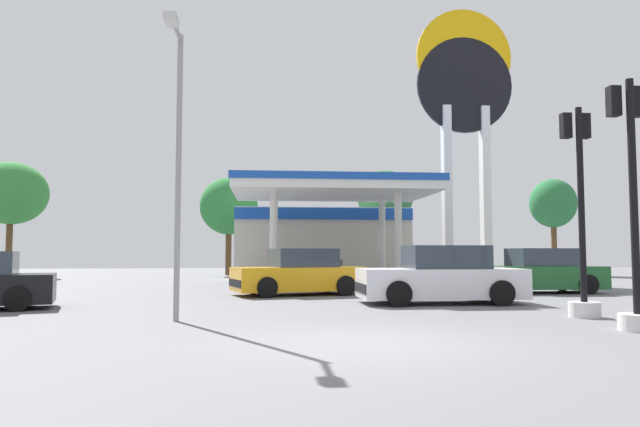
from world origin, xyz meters
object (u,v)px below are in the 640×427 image
object	(u,v)px
car_0	(441,277)
car_1	(538,273)
station_pole_sign	(465,104)
tree_3	(553,204)
traffic_signal_1	(633,232)
traffic_signal_0	(581,238)
tree_2	(385,197)
tree_1	(229,206)
tree_0	(11,194)
car_2	(299,274)
corner_streetlamp	(177,142)

from	to	relation	value
car_0	car_1	distance (m)	6.15
station_pole_sign	tree_3	size ratio (longest dim) A/B	2.22
station_pole_sign	car_0	world-z (taller)	station_pole_sign
car_1	traffic_signal_1	distance (m)	10.24
station_pole_sign	traffic_signal_0	bearing A→B (deg)	-100.26
traffic_signal_1	car_0	bearing A→B (deg)	107.69
station_pole_sign	car_0	size ratio (longest dim) A/B	2.99
car_1	tree_3	xyz separation A→B (m)	(8.56, 15.53, 3.81)
tree_2	tree_1	bearing A→B (deg)	165.31
car_1	traffic_signal_1	xyz separation A→B (m)	(-2.87, -9.77, 1.08)
car_0	traffic_signal_0	size ratio (longest dim) A/B	0.97
traffic_signal_0	tree_0	xyz separation A→B (m)	(-21.91, 23.04, 3.14)
car_2	traffic_signal_1	world-z (taller)	traffic_signal_1
car_1	car_0	bearing A→B (deg)	-140.33
car_2	car_1	bearing A→B (deg)	1.88
tree_1	car_0	bearing A→B (deg)	-71.09
traffic_signal_0	car_2	bearing A→B (deg)	128.83
car_0	tree_2	xyz separation A→B (m)	(2.29, 18.75, 4.04)
tree_0	car_2	bearing A→B (deg)	-44.47
traffic_signal_0	tree_1	bearing A→B (deg)	110.64
station_pole_sign	car_2	xyz separation A→B (m)	(-8.63, -7.99, -8.07)
tree_0	traffic_signal_0	bearing A→B (deg)	-46.44
traffic_signal_1	tree_1	distance (m)	28.72
tree_2	traffic_signal_0	bearing A→B (deg)	-90.49
tree_3	car_2	bearing A→B (deg)	-137.18
car_0	car_2	distance (m)	5.24
car_1	tree_3	world-z (taller)	tree_3
car_0	tree_2	world-z (taller)	tree_2
traffic_signal_1	tree_2	xyz separation A→B (m)	(0.42, 24.60, 2.98)
traffic_signal_0	tree_1	xyz separation A→B (m)	(-9.38, 24.90, 2.62)
traffic_signal_0	tree_0	size ratio (longest dim) A/B	0.69
tree_0	tree_3	distance (m)	33.10
car_2	tree_0	size ratio (longest dim) A/B	0.69
tree_0	tree_3	world-z (taller)	tree_0
tree_2	tree_3	size ratio (longest dim) A/B	1.05
tree_2	corner_streetlamp	distance (m)	24.35
car_0	traffic_signal_1	size ratio (longest dim) A/B	0.97
station_pole_sign	tree_3	distance (m)	12.25
car_2	tree_3	world-z (taller)	tree_3
traffic_signal_1	corner_streetlamp	bearing A→B (deg)	166.92
tree_1	corner_streetlamp	size ratio (longest dim) A/B	1.02
car_1	tree_3	bearing A→B (deg)	61.14
tree_0	tree_1	bearing A→B (deg)	8.44
tree_3	tree_2	bearing A→B (deg)	-176.36
car_0	car_2	size ratio (longest dim) A/B	0.97
traffic_signal_1	tree_0	xyz separation A→B (m)	(-21.68, 25.25, 3.08)
car_2	corner_streetlamp	distance (m)	8.60
traffic_signal_0	tree_2	world-z (taller)	tree_2
traffic_signal_1	traffic_signal_0	bearing A→B (deg)	83.92
station_pole_sign	traffic_signal_0	size ratio (longest dim) A/B	2.90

